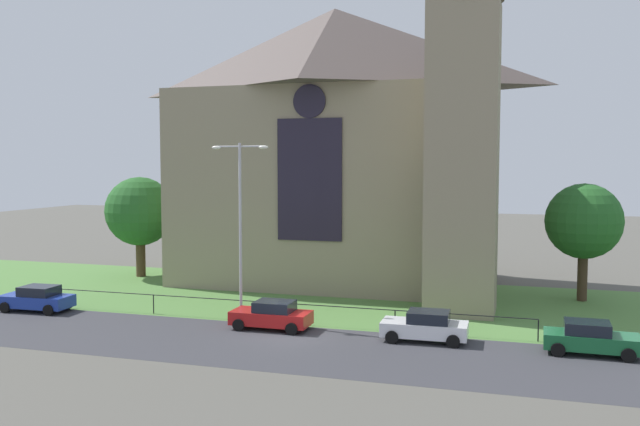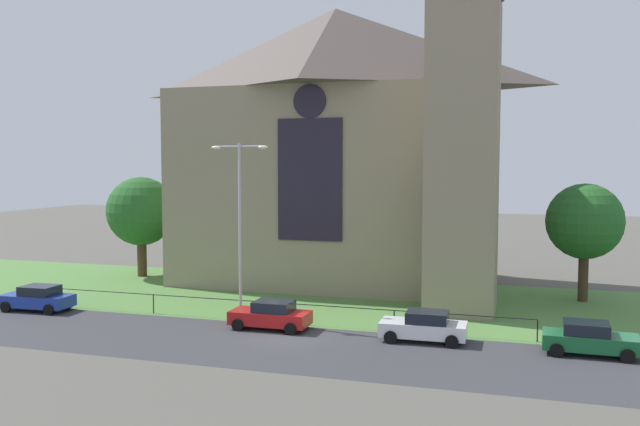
# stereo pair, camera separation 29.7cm
# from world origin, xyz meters

# --- Properties ---
(ground) EXTENTS (160.00, 160.00, 0.00)m
(ground) POSITION_xyz_m (0.00, 10.00, 0.00)
(ground) COLOR #56544C
(road_asphalt) EXTENTS (120.00, 8.00, 0.01)m
(road_asphalt) POSITION_xyz_m (0.00, -2.00, 0.00)
(road_asphalt) COLOR #38383D
(road_asphalt) RESTS_ON ground
(grass_verge) EXTENTS (120.00, 20.00, 0.01)m
(grass_verge) POSITION_xyz_m (0.00, 8.00, 0.00)
(grass_verge) COLOR #517F3D
(grass_verge) RESTS_ON ground
(church_building) EXTENTS (23.20, 16.20, 26.00)m
(church_building) POSITION_xyz_m (-1.51, 15.57, 10.27)
(church_building) COLOR gray
(church_building) RESTS_ON ground
(iron_railing) EXTENTS (28.65, 0.07, 1.13)m
(iron_railing) POSITION_xyz_m (-2.28, 2.50, 0.97)
(iron_railing) COLOR black
(iron_railing) RESTS_ON ground
(tree_left_far) EXTENTS (5.31, 5.31, 7.73)m
(tree_left_far) POSITION_xyz_m (-17.26, 13.83, 5.04)
(tree_left_far) COLOR #4C3823
(tree_left_far) RESTS_ON ground
(tree_right_far) EXTENTS (4.80, 4.80, 7.52)m
(tree_right_far) POSITION_xyz_m (14.86, 13.77, 5.08)
(tree_right_far) COLOR #423021
(tree_right_far) RESTS_ON ground
(streetlamp_near) EXTENTS (3.37, 0.26, 9.90)m
(streetlamp_near) POSITION_xyz_m (-3.83, 2.40, 6.14)
(streetlamp_near) COLOR #B2B2B7
(streetlamp_near) RESTS_ON ground
(parked_car_blue) EXTENTS (4.28, 2.18, 1.51)m
(parked_car_blue) POSITION_xyz_m (-16.40, 1.08, 0.74)
(parked_car_blue) COLOR #1E3899
(parked_car_blue) RESTS_ON ground
(parked_car_red) EXTENTS (4.20, 2.03, 1.51)m
(parked_car_red) POSITION_xyz_m (-1.46, 1.03, 0.74)
(parked_car_red) COLOR #B21919
(parked_car_red) RESTS_ON ground
(parked_car_white) EXTENTS (4.24, 2.11, 1.51)m
(parked_car_white) POSITION_xyz_m (6.67, 0.94, 0.74)
(parked_car_white) COLOR silver
(parked_car_white) RESTS_ON ground
(parked_car_green) EXTENTS (4.23, 2.08, 1.51)m
(parked_car_green) POSITION_xyz_m (14.27, 0.85, 0.74)
(parked_car_green) COLOR #196033
(parked_car_green) RESTS_ON ground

